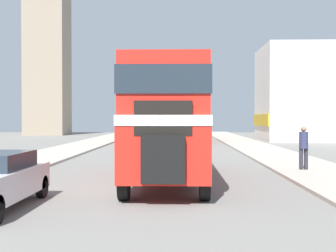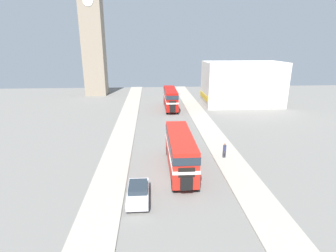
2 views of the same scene
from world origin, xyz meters
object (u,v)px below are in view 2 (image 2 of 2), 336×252
bus_distant (170,97)px  car_parked_near (138,192)px  double_decker_bus (180,149)px  pedestrian_walking (225,150)px  church_tower (91,15)px

bus_distant → car_parked_near: bearing=-99.1°
bus_distant → car_parked_near: size_ratio=2.49×
double_decker_bus → car_parked_near: (-4.32, -5.53, -1.69)m
double_decker_bus → pedestrian_walking: bearing=24.5°
car_parked_near → church_tower: 56.53m
double_decker_bus → bus_distant: bearing=87.8°
bus_distant → church_tower: size_ratio=0.27×
double_decker_bus → church_tower: bearing=110.8°
bus_distant → pedestrian_walking: bearing=-79.9°
pedestrian_walking → church_tower: church_tower is taller
double_decker_bus → pedestrian_walking: (5.61, 2.56, -1.28)m
bus_distant → pedestrian_walking: 25.90m
church_tower → double_decker_bus: bearing=-69.2°
bus_distant → church_tower: (-18.55, 17.91, 17.57)m
bus_distant → car_parked_near: bus_distant is taller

